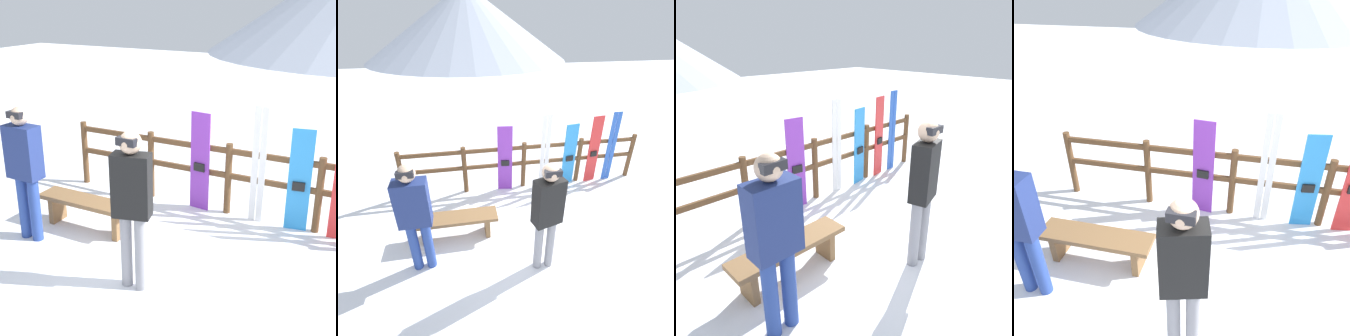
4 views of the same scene
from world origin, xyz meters
The scene contains 8 objects.
ground_plane centered at (0.00, 0.00, 0.00)m, with size 40.00×40.00×0.00m, color white.
fence centered at (0.00, 1.88, 0.63)m, with size 5.19×0.10×1.06m.
bench centered at (-1.50, 0.52, 0.32)m, with size 1.40×0.36×0.43m.
person_navy centered at (-1.99, -0.03, 1.03)m, with size 0.44×0.24×1.76m.
person_black centered at (-0.23, -0.34, 1.05)m, with size 0.44×0.31×1.77m.
snowboard_purple centered at (-0.42, 1.82, 0.73)m, with size 0.31×0.08×1.47m.
ski_pair_white centered at (0.45, 1.82, 0.83)m, with size 0.20×0.02×1.65m.
snowboard_blue centered at (1.01, 1.82, 0.70)m, with size 0.30×0.09×1.42m.
Camera 1 is at (2.14, -4.03, 3.02)m, focal length 50.00 mm.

